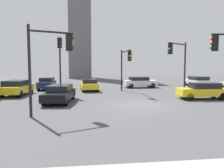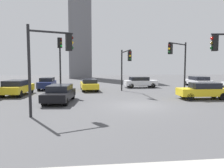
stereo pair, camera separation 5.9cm
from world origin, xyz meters
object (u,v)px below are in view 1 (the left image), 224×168
(car_3, at_px, (140,82))
(car_5, at_px, (203,90))
(traffic_light_2, at_px, (178,57))
(traffic_light_1, at_px, (50,54))
(traffic_light_4, at_px, (125,61))
(car_4, at_px, (17,87))
(car_0, at_px, (47,83))
(car_6, at_px, (60,93))
(car_7, at_px, (89,84))
(car_1, at_px, (198,81))
(traffic_light_0, at_px, (60,56))

(car_3, height_order, car_5, car_5)
(traffic_light_2, distance_m, car_5, 4.20)
(traffic_light_1, xyz_separation_m, traffic_light_4, (6.14, 9.61, -0.22))
(car_3, bearing_deg, traffic_light_2, -78.50)
(car_4, relative_size, car_5, 1.11)
(traffic_light_1, height_order, car_0, traffic_light_1)
(car_3, bearing_deg, car_6, -133.89)
(car_0, relative_size, car_3, 0.94)
(traffic_light_1, bearing_deg, car_5, -1.50)
(car_0, bearing_deg, car_4, -20.83)
(traffic_light_4, bearing_deg, car_7, -126.80)
(traffic_light_4, height_order, car_3, traffic_light_4)
(car_0, distance_m, car_4, 5.50)
(traffic_light_4, bearing_deg, car_1, 116.21)
(traffic_light_0, xyz_separation_m, traffic_light_1, (0.48, -8.72, -0.29))
(traffic_light_0, relative_size, car_6, 1.19)
(car_6, bearing_deg, car_7, 168.45)
(traffic_light_0, relative_size, traffic_light_2, 1.07)
(traffic_light_1, distance_m, car_7, 12.85)
(traffic_light_0, distance_m, car_7, 5.54)
(traffic_light_0, xyz_separation_m, car_5, (12.63, -3.95, -3.13))
(traffic_light_1, relative_size, car_5, 1.22)
(car_3, relative_size, car_7, 0.94)
(car_0, height_order, car_4, car_4)
(traffic_light_1, relative_size, car_0, 1.27)
(traffic_light_0, distance_m, car_3, 11.84)
(car_7, bearing_deg, traffic_light_1, 164.75)
(car_1, relative_size, car_4, 1.00)
(car_4, relative_size, car_7, 1.03)
(traffic_light_2, height_order, car_1, traffic_light_2)
(car_4, bearing_deg, traffic_light_2, -91.65)
(car_3, height_order, car_7, car_3)
(traffic_light_0, distance_m, car_6, 5.28)
(traffic_light_0, xyz_separation_m, car_4, (-4.25, 0.27, -3.09))
(traffic_light_0, bearing_deg, traffic_light_1, -45.20)
(traffic_light_2, bearing_deg, car_1, -166.90)
(traffic_light_2, xyz_separation_m, car_6, (-11.04, -2.95, -3.03))
(traffic_light_4, xyz_separation_m, car_6, (-6.20, -5.09, -2.66))
(traffic_light_2, relative_size, car_0, 1.30)
(traffic_light_1, height_order, car_7, traffic_light_1)
(car_3, bearing_deg, car_1, 1.21)
(traffic_light_4, height_order, car_6, traffic_light_4)
(car_1, distance_m, car_7, 15.48)
(car_3, bearing_deg, traffic_light_0, -149.52)
(traffic_light_4, xyz_separation_m, car_1, (11.32, 5.94, -2.63))
(traffic_light_2, height_order, car_4, traffic_light_2)
(car_7, bearing_deg, traffic_light_4, -129.86)
(car_0, height_order, car_5, car_0)
(car_5, distance_m, car_6, 12.22)
(traffic_light_4, xyz_separation_m, car_4, (-10.87, -0.62, -2.58))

